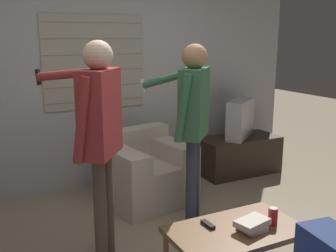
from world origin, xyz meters
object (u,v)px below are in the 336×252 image
armchair_beige (145,172)px  tv (240,119)px  book_stack (252,224)px  soda_can (273,216)px  person_left_standing (99,124)px  person_right_standing (193,111)px  spare_remote (208,224)px  coffee_table (236,235)px

armchair_beige → tv: bearing=-178.7°
book_stack → soda_can: soda_can is taller
person_left_standing → person_right_standing: size_ratio=1.02×
person_left_standing → spare_remote: 1.08m
armchair_beige → spare_remote: size_ratio=7.27×
book_stack → soda_can: (0.18, 0.00, 0.02)m
person_left_standing → person_right_standing: person_left_standing is taller
person_right_standing → person_left_standing: bearing=147.8°
armchair_beige → tv: tv is taller
armchair_beige → person_left_standing: (-0.75, -0.89, 0.78)m
soda_can → spare_remote: size_ratio=0.96×
person_left_standing → soda_can: bearing=-94.3°
person_left_standing → armchair_beige: bearing=-2.7°
book_stack → spare_remote: bearing=141.7°
tv → soda_can: size_ratio=4.89×
person_left_standing → spare_remote: (0.55, -0.68, -0.64)m
tv → book_stack: tv is taller
person_right_standing → armchair_beige: bearing=61.5°
armchair_beige → spare_remote: (-0.20, -1.57, 0.14)m
tv → soda_can: tv is taller
armchair_beige → person_left_standing: 1.40m
armchair_beige → person_right_standing: (0.21, -0.63, 0.75)m
coffee_table → book_stack: book_stack is taller
tv → person_left_standing: size_ratio=0.36×
coffee_table → tv: 2.49m
person_right_standing → spare_remote: bearing=-161.0°
armchair_beige → soda_can: 1.78m
armchair_beige → tv: size_ratio=1.55×
person_right_standing → soda_can: bearing=-137.0°
person_left_standing → book_stack: person_left_standing is taller
tv → soda_can: (-1.23, -2.03, -0.20)m
tv → person_right_standing: 1.57m
person_left_standing → spare_remote: person_left_standing is taller
soda_can → spare_remote: (-0.42, 0.19, -0.05)m
book_stack → armchair_beige: bearing=91.1°
coffee_table → person_right_standing: size_ratio=0.55×
person_right_standing → book_stack: 1.28m
book_stack → coffee_table: bearing=141.2°
person_right_standing → coffee_table: bearing=-151.1°
spare_remote → person_left_standing: bearing=126.7°
coffee_table → tv: size_ratio=1.50×
person_left_standing → book_stack: size_ratio=6.60×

